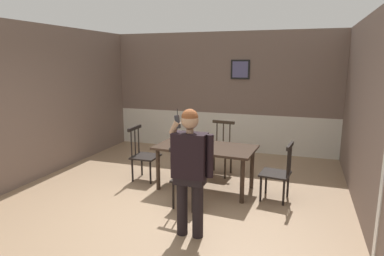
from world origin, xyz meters
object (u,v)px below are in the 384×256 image
object	(u,v)px
dining_table	(205,151)
chair_near_window	(278,173)
chair_at_table_head	(220,150)
person_figure	(190,165)
chair_opposite_corner	(186,179)
chair_by_doorway	(144,155)

from	to	relation	value
dining_table	chair_near_window	size ratio (longest dim) A/B	1.84
chair_at_table_head	person_figure	xyz separation A→B (m)	(0.22, -2.43, 0.45)
chair_at_table_head	person_figure	size ratio (longest dim) A/B	0.64
dining_table	person_figure	size ratio (longest dim) A/B	1.06
chair_at_table_head	chair_near_window	bearing A→B (deg)	147.67
chair_opposite_corner	dining_table	bearing A→B (deg)	91.38
chair_by_doorway	person_figure	world-z (taller)	person_figure
chair_by_doorway	chair_opposite_corner	xyz separation A→B (m)	(1.18, -0.91, -0.02)
chair_by_doorway	chair_opposite_corner	world-z (taller)	chair_by_doorway
dining_table	chair_opposite_corner	distance (m)	0.86
chair_by_doorway	person_figure	distance (m)	2.30
chair_near_window	person_figure	distance (m)	1.86
chair_near_window	person_figure	xyz separation A→B (m)	(-0.95, -1.52, 0.49)
chair_near_window	chair_opposite_corner	size ratio (longest dim) A/B	0.99
chair_by_doorway	chair_at_table_head	world-z (taller)	chair_at_table_head
dining_table	chair_near_window	bearing A→B (deg)	-3.70
chair_opposite_corner	chair_at_table_head	bearing A→B (deg)	91.36
chair_near_window	chair_opposite_corner	bearing A→B (deg)	127.42
chair_near_window	chair_at_table_head	bearing A→B (deg)	58.96
dining_table	person_figure	xyz separation A→B (m)	(0.28, -1.60, 0.27)
chair_at_table_head	chair_opposite_corner	world-z (taller)	chair_at_table_head
dining_table	chair_at_table_head	world-z (taller)	chair_at_table_head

